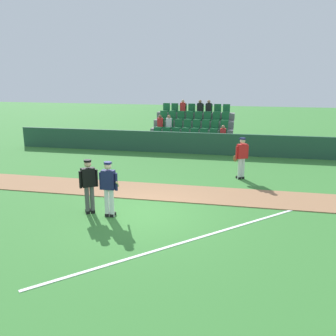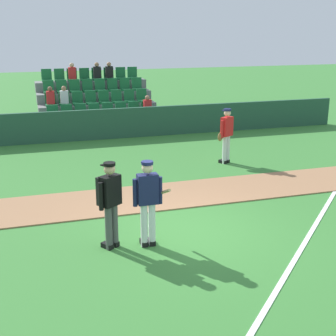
% 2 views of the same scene
% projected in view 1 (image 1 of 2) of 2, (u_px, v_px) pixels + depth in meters
% --- Properties ---
extents(ground_plane, '(80.00, 80.00, 0.00)m').
position_uv_depth(ground_plane, '(141.00, 213.00, 11.79)').
color(ground_plane, '#387A33').
extents(infield_dirt_path, '(28.00, 1.97, 0.03)m').
position_uv_depth(infield_dirt_path, '(157.00, 192.00, 13.87)').
color(infield_dirt_path, '#9E704C').
rests_on(infield_dirt_path, ground).
extents(foul_line_chalk, '(8.58, 8.53, 0.01)m').
position_uv_depth(foul_line_chalk, '(235.00, 227.00, 10.71)').
color(foul_line_chalk, white).
rests_on(foul_line_chalk, ground).
extents(dugout_fence, '(20.00, 0.16, 1.18)m').
position_uv_depth(dugout_fence, '(187.00, 143.00, 20.36)').
color(dugout_fence, '#234C38').
rests_on(dugout_fence, ground).
extents(stadium_bleachers, '(5.00, 3.80, 2.70)m').
position_uv_depth(stadium_bleachers, '(192.00, 134.00, 22.50)').
color(stadium_bleachers, slate).
rests_on(stadium_bleachers, ground).
extents(batter_navy_jersey, '(0.69, 0.78, 1.76)m').
position_uv_depth(batter_navy_jersey, '(109.00, 187.00, 11.27)').
color(batter_navy_jersey, white).
rests_on(batter_navy_jersey, ground).
extents(umpire_home_plate, '(0.53, 0.47, 1.76)m').
position_uv_depth(umpire_home_plate, '(89.00, 183.00, 11.54)').
color(umpire_home_plate, '#4C4C4C').
rests_on(umpire_home_plate, ground).
extents(runner_red_jersey, '(0.64, 0.43, 1.76)m').
position_uv_depth(runner_red_jersey, '(241.00, 157.00, 15.33)').
color(runner_red_jersey, silver).
rests_on(runner_red_jersey, ground).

